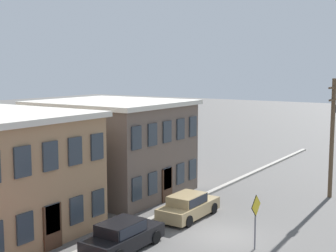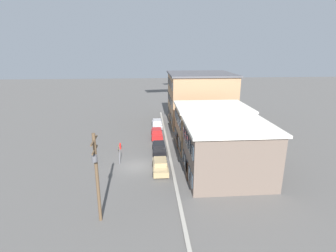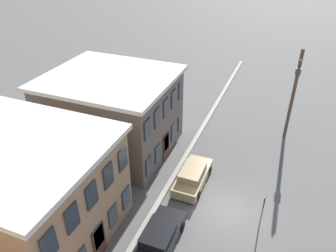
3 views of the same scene
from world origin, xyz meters
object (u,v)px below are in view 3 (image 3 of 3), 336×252
object	(u,v)px
car_tan	(192,176)
caution_sign	(264,206)
car_black	(159,237)
utility_pole	(294,90)

from	to	relation	value
car_tan	caution_sign	bearing A→B (deg)	-114.14
car_black	utility_pole	world-z (taller)	utility_pole
car_tan	caution_sign	world-z (taller)	caution_sign
caution_sign	utility_pole	size ratio (longest dim) A/B	0.34
car_black	caution_sign	size ratio (longest dim) A/B	1.63
caution_sign	car_tan	bearing A→B (deg)	65.86
car_black	utility_pole	size ratio (longest dim) A/B	0.55
car_black	car_tan	world-z (taller)	same
car_tan	utility_pole	bearing A→B (deg)	-31.76
car_tan	utility_pole	size ratio (longest dim) A/B	0.55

